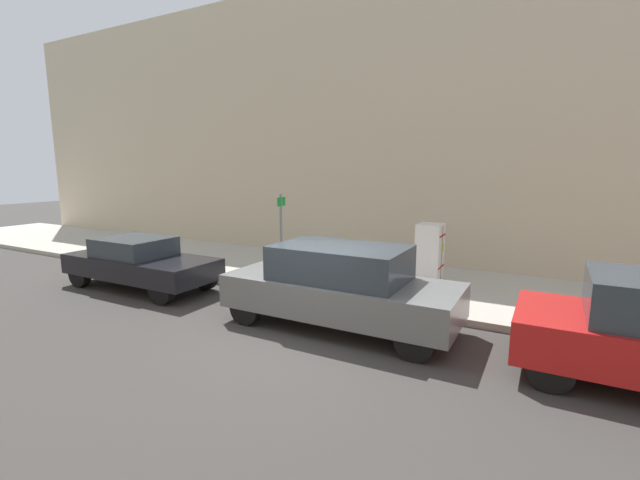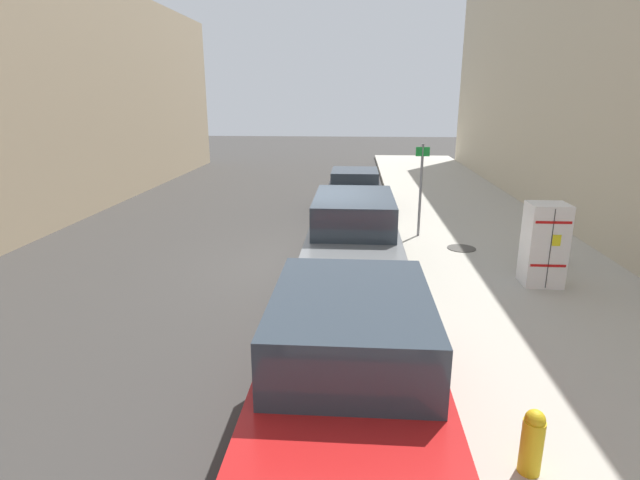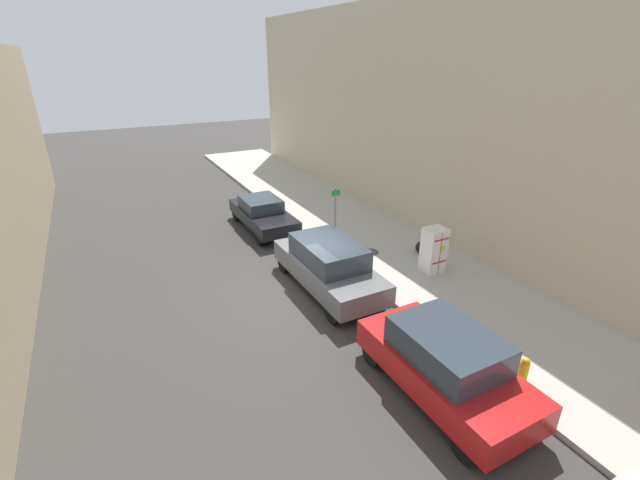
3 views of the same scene
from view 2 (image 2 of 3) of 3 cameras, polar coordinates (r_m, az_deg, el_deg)
The scene contains 10 objects.
ground_plane at distance 11.68m, azimuth -0.49°, elevation -3.02°, with size 80.00×80.00×0.00m, color #383533.
sidewalk_slab at distance 12.18m, azimuth 21.23°, elevation -2.94°, with size 4.74×44.00×0.16m, color #B2ADA0.
discarded_refrigerator at distance 10.85m, azimuth 24.24°, elevation -0.47°, with size 0.75×0.66×1.66m.
manhole_cover at distance 12.96m, azimuth 15.86°, elevation -0.91°, with size 0.70×0.70×0.02m, color #47443F.
street_sign_post at distance 13.62m, azimuth 11.45°, elevation 6.16°, with size 0.36×0.07×2.48m.
fire_hydrant at distance 5.74m, azimuth 23.09°, elevation -20.36°, with size 0.22×0.22×0.71m.
trash_bag at distance 12.49m, azimuth 24.79°, elevation -1.34°, with size 0.48×0.48×0.48m, color black.
parked_sedan_dark at distance 17.15m, azimuth 3.96°, elevation 5.68°, with size 1.78×4.52×1.42m.
parked_suv_gray at distance 11.06m, azimuth 3.84°, elevation 0.76°, with size 1.93×4.90×1.75m.
parked_suv_red at distance 5.88m, azimuth 3.50°, elevation -13.81°, with size 1.99×4.42×1.73m.
Camera 2 is at (-0.88, 11.00, 3.81)m, focal length 28.00 mm.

